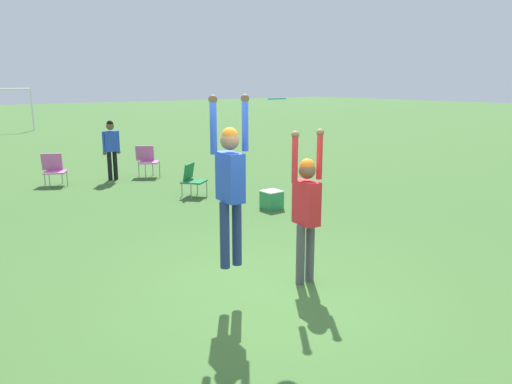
% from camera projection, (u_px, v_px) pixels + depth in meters
% --- Properties ---
extents(ground_plane, '(120.00, 120.00, 0.00)m').
position_uv_depth(ground_plane, '(270.00, 294.00, 6.55)').
color(ground_plane, '#3D662D').
extents(person_jumping, '(0.56, 0.42, 2.11)m').
position_uv_depth(person_jumping, '(230.00, 178.00, 6.00)').
color(person_jumping, navy).
rests_on(person_jumping, ground_plane).
extents(person_defending, '(0.55, 0.42, 2.12)m').
position_uv_depth(person_defending, '(306.00, 204.00, 6.69)').
color(person_defending, '#4C4C51').
rests_on(person_defending, ground_plane).
extents(frisbee, '(0.22, 0.22, 0.02)m').
position_uv_depth(frisbee, '(277.00, 99.00, 6.01)').
color(frisbee, '#2D9EDB').
extents(camping_chair_1, '(0.73, 0.80, 0.90)m').
position_uv_depth(camping_chair_1, '(147.00, 159.00, 14.49)').
color(camping_chair_1, gray).
rests_on(camping_chair_1, ground_plane).
extents(camping_chair_2, '(0.72, 0.80, 0.78)m').
position_uv_depth(camping_chair_2, '(192.00, 178.00, 12.08)').
color(camping_chair_2, gray).
rests_on(camping_chair_2, ground_plane).
extents(camping_chair_3, '(0.72, 0.78, 0.85)m').
position_uv_depth(camping_chair_3, '(54.00, 168.00, 13.30)').
color(camping_chair_3, gray).
rests_on(camping_chair_3, ground_plane).
extents(person_spectator_near, '(0.51, 0.25, 1.67)m').
position_uv_depth(person_spectator_near, '(111.00, 145.00, 13.89)').
color(person_spectator_near, black).
rests_on(person_spectator_near, ground_plane).
extents(cooler_box, '(0.39, 0.39, 0.40)m').
position_uv_depth(cooler_box, '(272.00, 200.00, 10.90)').
color(cooler_box, '#2D8C4C').
rests_on(cooler_box, ground_plane).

